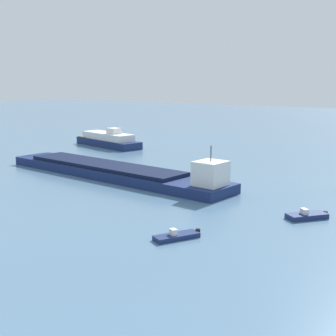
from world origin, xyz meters
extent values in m
cube|color=navy|center=(-0.01, 27.40, 0.61)|extent=(37.64, 9.89, 1.22)
cube|color=#0F1834|center=(-1.50, 27.56, 1.47)|extent=(26.44, 7.84, 0.50)
cube|color=white|center=(16.31, 25.73, 2.62)|extent=(3.53, 3.68, 2.80)
cylinder|color=#333338|center=(16.31, 25.73, 4.92)|extent=(0.12, 0.12, 1.80)
cube|color=navy|center=(-18.12, 29.26, 0.67)|extent=(1.36, 4.67, 1.10)
cube|color=navy|center=(28.47, 22.97, 0.25)|extent=(3.72, 4.07, 0.50)
cube|color=white|center=(28.29, 22.74, 0.75)|extent=(0.96, 0.90, 0.50)
cube|color=black|center=(29.78, 24.61, 0.28)|extent=(0.42, 0.42, 0.56)
cube|color=navy|center=(21.28, 10.99, 0.20)|extent=(3.00, 4.11, 0.40)
cube|color=white|center=(21.14, 10.73, 0.65)|extent=(0.82, 0.75, 0.50)
cube|color=black|center=(22.26, 12.87, 0.28)|extent=(0.41, 0.40, 0.56)
cube|color=navy|center=(-20.32, 49.80, 0.69)|extent=(16.67, 8.12, 1.38)
cube|color=white|center=(-20.32, 49.80, 2.03)|extent=(13.08, 6.65, 1.30)
cube|color=white|center=(-18.36, 49.34, 3.23)|extent=(2.81, 2.55, 1.10)
cube|color=#937551|center=(-26.57, 51.27, 1.46)|extent=(3.75, 4.66, 0.16)
cylinder|color=silver|center=(-18.36, 49.34, 4.48)|extent=(0.10, 0.10, 1.40)
camera|label=1|loc=(42.09, -20.95, 13.28)|focal=50.70mm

